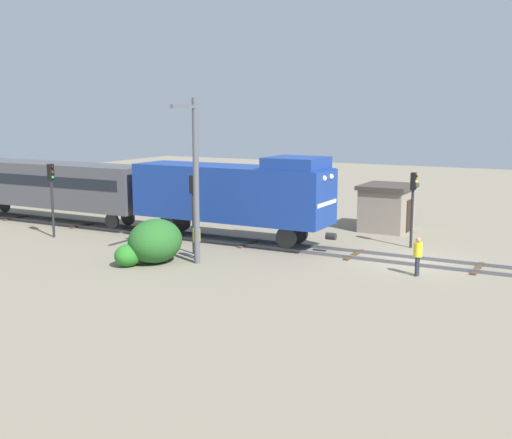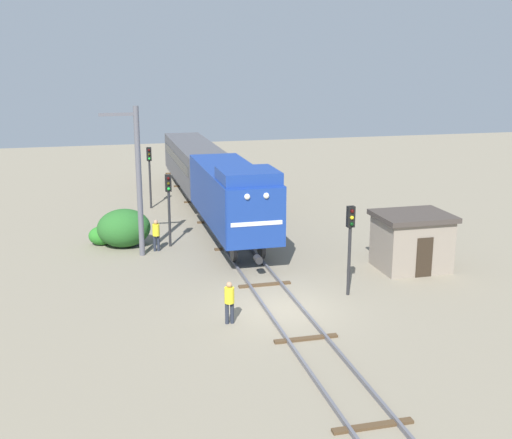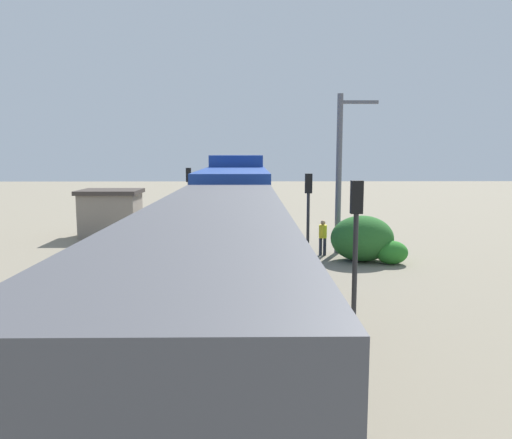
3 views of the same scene
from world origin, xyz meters
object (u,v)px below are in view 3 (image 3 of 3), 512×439
locomotive (235,199)px  traffic_signal_near (189,186)px  passenger_car_leading (215,271)px  traffic_signal_far (356,227)px  relay_hut (111,212)px  worker_by_signal (323,235)px  worker_near_track (275,210)px  traffic_signal_mid (308,200)px  catenary_mast (340,170)px

locomotive → traffic_signal_near: size_ratio=2.94×
passenger_car_leading → traffic_signal_far: traffic_signal_far is taller
traffic_signal_far → relay_hut: (11.10, -15.91, -1.50)m
traffic_signal_far → worker_by_signal: traffic_signal_far is taller
traffic_signal_near → traffic_signal_far: traffic_signal_far is taller
traffic_signal_near → traffic_signal_far: 19.75m
traffic_signal_near → worker_near_track: size_ratio=2.32×
traffic_signal_far → relay_hut: traffic_signal_far is taller
locomotive → worker_by_signal: (-4.20, -0.34, -1.78)m
traffic_signal_far → relay_hut: 19.46m
locomotive → worker_near_track: bearing=-102.8°
passenger_car_leading → worker_by_signal: size_ratio=8.24×
passenger_car_leading → relay_hut: (7.50, -19.54, -1.13)m
traffic_signal_mid → worker_by_signal: traffic_signal_mid is taller
traffic_signal_far → worker_by_signal: 10.24m
traffic_signal_mid → worker_by_signal: size_ratio=2.32×
locomotive → traffic_signal_mid: bearing=174.1°
passenger_car_leading → traffic_signal_far: (-3.60, -3.63, 0.36)m
traffic_signal_far → worker_near_track: (1.20, -20.29, -1.89)m
locomotive → passenger_car_leading: locomotive is taller
traffic_signal_mid → worker_near_track: 11.12m
locomotive → passenger_car_leading: bearing=90.0°
worker_by_signal → catenary_mast: bearing=34.1°
traffic_signal_far → locomotive: bearing=-69.7°
locomotive → catenary_mast: catenary_mast is taller
worker_by_signal → relay_hut: 13.09m
traffic_signal_far → worker_near_track: traffic_signal_far is taller
traffic_signal_near → traffic_signal_mid: bearing=125.7°
passenger_car_leading → traffic_signal_near: size_ratio=3.55×
traffic_signal_near → catenary_mast: 11.54m
relay_hut → traffic_signal_mid: bearing=149.0°
worker_near_track → traffic_signal_far: bearing=-139.8°
passenger_car_leading → catenary_mast: bearing=-109.6°
passenger_car_leading → catenary_mast: 15.18m
traffic_signal_mid → worker_near_track: bearing=-84.8°
locomotive → traffic_signal_far: 10.36m
traffic_signal_mid → worker_near_track: (1.00, -10.93, -1.76)m
catenary_mast → relay_hut: bearing=-22.9°
passenger_car_leading → traffic_signal_near: (3.20, -22.17, 0.22)m
relay_hut → catenary_mast: bearing=157.1°
worker_near_track → relay_hut: (9.90, 4.38, 0.40)m
worker_near_track → catenary_mast: bearing=-127.8°
passenger_car_leading → catenary_mast: (-5.06, -14.23, 1.55)m
traffic_signal_near → relay_hut: (4.30, 2.63, -1.36)m
traffic_signal_far → worker_by_signal: size_ratio=2.44×
traffic_signal_far → catenary_mast: bearing=-97.9°
locomotive → relay_hut: 9.83m
worker_by_signal → catenary_mast: size_ratio=0.22×
catenary_mast → passenger_car_leading: bearing=70.4°
traffic_signal_near → worker_by_signal: 11.40m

